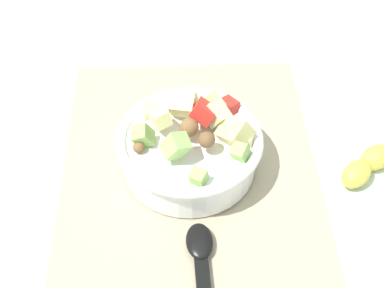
# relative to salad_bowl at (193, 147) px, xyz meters

# --- Properties ---
(ground_plane) EXTENTS (2.40, 2.40, 0.00)m
(ground_plane) POSITION_rel_salad_bowl_xyz_m (0.01, -0.01, -0.04)
(ground_plane) COLOR silver
(placemat) EXTENTS (0.49, 0.38, 0.01)m
(placemat) POSITION_rel_salad_bowl_xyz_m (0.01, -0.01, -0.04)
(placemat) COLOR tan
(placemat) RESTS_ON ground_plane
(salad_bowl) EXTENTS (0.21, 0.21, 0.11)m
(salad_bowl) POSITION_rel_salad_bowl_xyz_m (0.00, 0.00, 0.00)
(salad_bowl) COLOR white
(salad_bowl) RESTS_ON placemat
(serving_spoon) EXTENTS (0.19, 0.04, 0.01)m
(serving_spoon) POSITION_rel_salad_bowl_xyz_m (0.18, 0.00, -0.03)
(serving_spoon) COLOR black
(serving_spoon) RESTS_ON placemat
(banana_whole) EXTENTS (0.10, 0.14, 0.04)m
(banana_whole) POSITION_rel_salad_bowl_xyz_m (0.01, 0.27, -0.03)
(banana_whole) COLOR yellow
(banana_whole) RESTS_ON ground_plane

